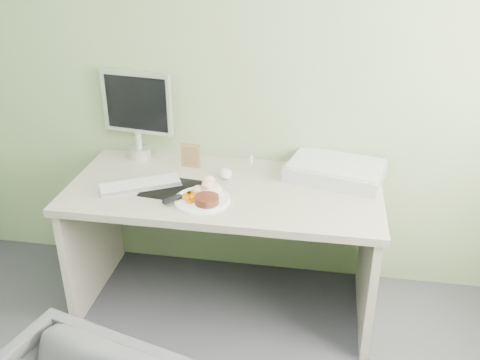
% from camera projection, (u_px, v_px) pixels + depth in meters
% --- Properties ---
extents(wall_back, '(3.50, 0.00, 3.50)m').
position_uv_depth(wall_back, '(236.00, 50.00, 2.79)').
color(wall_back, gray).
rests_on(wall_back, floor).
extents(desk, '(1.60, 0.75, 0.73)m').
position_uv_depth(desk, '(225.00, 218.00, 2.82)').
color(desk, '#AA9D8F').
rests_on(desk, floor).
extents(plate, '(0.27, 0.27, 0.01)m').
position_uv_depth(plate, '(202.00, 200.00, 2.60)').
color(plate, white).
rests_on(plate, desk).
extents(steak, '(0.15, 0.15, 0.04)m').
position_uv_depth(steak, '(207.00, 200.00, 2.55)').
color(steak, black).
rests_on(steak, plate).
extents(potato_pile, '(0.15, 0.13, 0.07)m').
position_uv_depth(potato_pile, '(209.00, 187.00, 2.63)').
color(potato_pile, tan).
rests_on(potato_pile, plate).
extents(carrot_heap, '(0.08, 0.08, 0.05)m').
position_uv_depth(carrot_heap, '(190.00, 196.00, 2.57)').
color(carrot_heap, orange).
rests_on(carrot_heap, plate).
extents(steak_knife, '(0.19, 0.22, 0.02)m').
position_uv_depth(steak_knife, '(179.00, 197.00, 2.59)').
color(steak_knife, silver).
rests_on(steak_knife, plate).
extents(mousepad, '(0.31, 0.28, 0.00)m').
position_uv_depth(mousepad, '(172.00, 188.00, 2.72)').
color(mousepad, black).
rests_on(mousepad, desk).
extents(keyboard, '(0.41, 0.30, 0.02)m').
position_uv_depth(keyboard, '(140.00, 184.00, 2.73)').
color(keyboard, white).
rests_on(keyboard, desk).
extents(computer_mouse, '(0.09, 0.13, 0.04)m').
position_uv_depth(computer_mouse, '(226.00, 174.00, 2.83)').
color(computer_mouse, white).
rests_on(computer_mouse, desk).
extents(photo_frame, '(0.11, 0.02, 0.14)m').
position_uv_depth(photo_frame, '(191.00, 156.00, 2.93)').
color(photo_frame, '#986547').
rests_on(photo_frame, desk).
extents(eyedrop_bottle, '(0.02, 0.02, 0.06)m').
position_uv_depth(eyedrop_bottle, '(251.00, 160.00, 2.97)').
color(eyedrop_bottle, white).
rests_on(eyedrop_bottle, desk).
extents(scanner, '(0.55, 0.43, 0.08)m').
position_uv_depth(scanner, '(336.00, 171.00, 2.82)').
color(scanner, silver).
rests_on(scanner, desk).
extents(monitor, '(0.41, 0.13, 0.49)m').
position_uv_depth(monitor, '(137.00, 110.00, 2.97)').
color(monitor, silver).
rests_on(monitor, desk).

